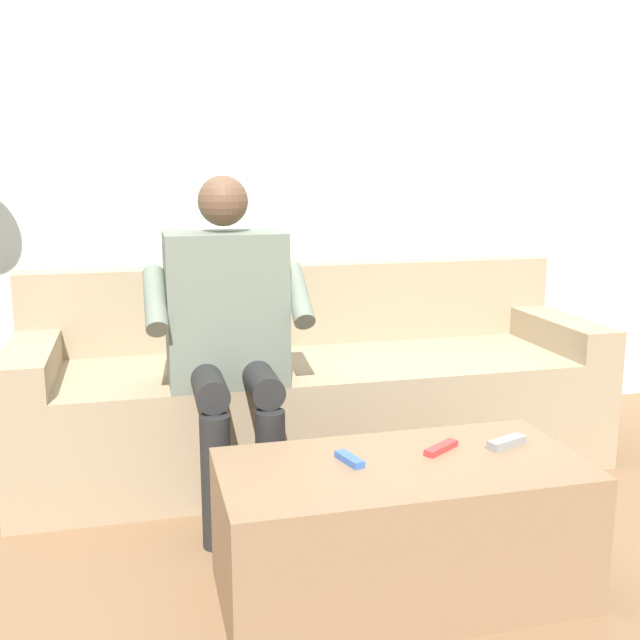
{
  "coord_description": "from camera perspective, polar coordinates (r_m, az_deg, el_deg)",
  "views": [
    {
      "loc": [
        0.71,
        2.79,
        1.22
      ],
      "look_at": [
        0.0,
        -0.0,
        0.63
      ],
      "focal_mm": 41.23,
      "sensor_mm": 36.0,
      "label": 1
    }
  ],
  "objects": [
    {
      "name": "ground_plane",
      "position": [
        2.61,
        3.38,
        -16.36
      ],
      "size": [
        8.0,
        8.0,
        0.0
      ],
      "primitive_type": "plane",
      "color": "#846042"
    },
    {
      "name": "remote_gray",
      "position": [
        2.31,
        14.29,
        -9.19
      ],
      "size": [
        0.14,
        0.09,
        0.03
      ],
      "primitive_type": "cube",
      "rotation": [
        0.0,
        0.0,
        3.51
      ],
      "color": "gray",
      "rests_on": "coffee_table"
    },
    {
      "name": "coffee_table",
      "position": [
        2.22,
        6.29,
        -15.8
      ],
      "size": [
        1.04,
        0.5,
        0.4
      ],
      "color": "#8C6B4C",
      "rests_on": "ground"
    },
    {
      "name": "remote_blue",
      "position": [
        2.12,
        2.3,
        -10.74
      ],
      "size": [
        0.06,
        0.12,
        0.02
      ],
      "primitive_type": "cube",
      "rotation": [
        0.0,
        0.0,
        5.0
      ],
      "color": "#3860B7",
      "rests_on": "coffee_table"
    },
    {
      "name": "remote_red",
      "position": [
        2.23,
        9.39,
        -9.77
      ],
      "size": [
        0.13,
        0.1,
        0.02
      ],
      "primitive_type": "cube",
      "rotation": [
        0.0,
        0.0,
        3.72
      ],
      "color": "#B73333",
      "rests_on": "coffee_table"
    },
    {
      "name": "person_solo_seated",
      "position": [
        2.64,
        -7.15,
        -0.26
      ],
      "size": [
        0.58,
        0.57,
        1.2
      ],
      "color": "slate",
      "rests_on": "ground"
    },
    {
      "name": "couch",
      "position": [
        3.14,
        -0.55,
        -5.66
      ],
      "size": [
        2.39,
        0.78,
        0.81
      ],
      "color": "#9E896B",
      "rests_on": "ground"
    },
    {
      "name": "back_wall",
      "position": [
        3.48,
        -2.53,
        12.03
      ],
      "size": [
        4.84,
        0.06,
        2.5
      ],
      "primitive_type": "cube",
      "color": "silver",
      "rests_on": "ground"
    }
  ]
}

